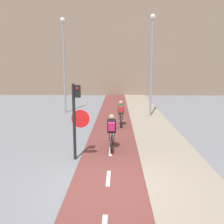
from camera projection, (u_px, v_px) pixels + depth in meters
The scene contains 9 objects.
ground_plane at pixel (108, 186), 7.30m from camera, with size 120.00×120.00×0.00m, color gray.
bike_lane at pixel (108, 186), 7.30m from camera, with size 2.25×60.00×0.02m.
sidewalk_strip at pixel (188, 186), 7.24m from camera, with size 2.40×60.00×0.05m.
building_row_background at pixel (116, 46), 31.65m from camera, with size 60.00×5.20×11.99m.
traffic_light_pole at pixel (76, 113), 9.11m from camera, with size 0.67×0.25×2.85m.
street_lamp_far at pixel (64, 56), 18.16m from camera, with size 0.36×0.36×6.88m.
street_lamp_sidewalk at pixel (152, 56), 16.67m from camera, with size 0.36×0.36×6.82m.
cyclist_near at pixel (112, 133), 10.46m from camera, with size 0.46×1.74×1.50m.
cyclist_far at pixel (121, 114), 14.63m from camera, with size 0.46×1.72×1.49m.
Camera 1 is at (0.28, -6.78, 3.47)m, focal length 40.00 mm.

